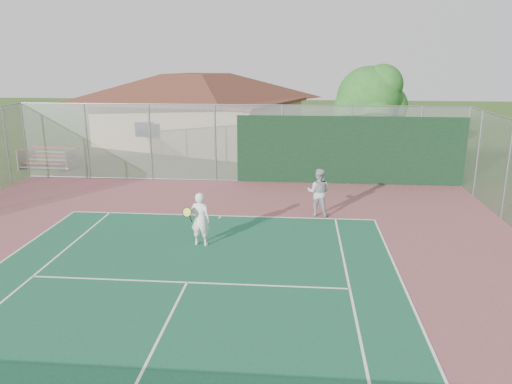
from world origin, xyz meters
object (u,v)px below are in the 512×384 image
player_white_front (200,220)px  tree (370,101)px  clubhouse (197,102)px  player_grey_back (319,193)px  bleachers (50,157)px

player_white_front → tree: bearing=-111.7°
clubhouse → tree: 11.80m
player_grey_back → clubhouse: bearing=-51.3°
clubhouse → player_grey_back: clubhouse is taller
player_white_front → player_grey_back: 4.90m
clubhouse → player_white_front: clubhouse is taller
bleachers → player_white_front: size_ratio=1.65×
player_grey_back → player_white_front: bearing=53.3°
bleachers → player_white_front: (9.82, -10.07, 0.31)m
clubhouse → player_grey_back: 16.03m
clubhouse → player_white_front: size_ratio=8.76×
bleachers → player_grey_back: (13.48, -6.81, 0.33)m
tree → player_white_front: tree is taller
clubhouse → bleachers: (-6.25, -7.37, -2.18)m
bleachers → player_white_front: bearing=-41.0°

